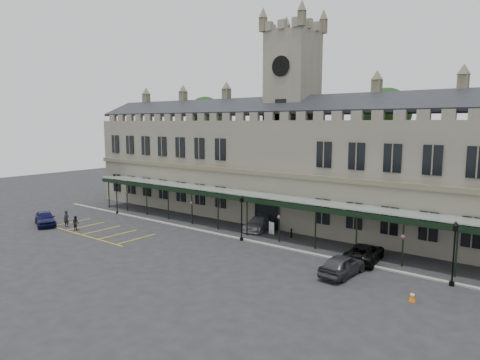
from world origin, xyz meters
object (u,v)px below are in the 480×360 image
Objects in this scene: person_b at (76,223)px; clock_tower at (292,111)px; lamp_post_mid at (242,214)px; car_taxi at (260,223)px; station_building at (291,167)px; sign_board at (272,228)px; car_right_a at (342,265)px; car_van at (364,252)px; traffic_cone at (412,296)px; car_left_a at (45,218)px; person_a at (66,219)px; lamp_post_right at (454,248)px; lamp_post_left at (117,195)px.

clock_tower is at bearing -138.99° from person_b.
lamp_post_mid reaches higher than car_taxi.
station_building is at bearing -90.00° from clock_tower.
car_right_a reaches higher than sign_board.
person_b is (-29.22, -4.85, -0.04)m from car_right_a.
car_van is (13.00, -9.42, -12.35)m from clock_tower.
lamp_post_mid is 12.44m from car_van.
clock_tower is 13.73m from car_taxi.
car_left_a is (-39.75, -4.10, 0.50)m from traffic_cone.
car_van is at bearing 6.23° from lamp_post_mid.
car_van is at bearing -35.93° from clock_tower.
car_van is 32.65m from person_a.
clock_tower is at bearing 77.04° from car_taxi.
person_b reaches higher than car_van.
car_van is (34.00, 10.16, -0.08)m from car_left_a.
car_taxi is (-20.58, 4.91, -2.09)m from lamp_post_right.
lamp_post_left is at bearing -151.87° from station_building.
lamp_post_mid reaches higher than person_a.
car_right_a is (34.00, 5.79, -0.00)m from car_left_a.
traffic_cone is at bearing -7.20° from lamp_post_left.
lamp_post_left is 0.80× the size of car_taxi.
traffic_cone is (-1.47, -4.58, -2.52)m from lamp_post_right.
car_taxi is 0.97× the size of car_van.
sign_board is 0.26× the size of car_left_a.
car_van is 1.11× the size of car_right_a.
person_a reaches higher than car_left_a.
lamp_post_left reaches higher than sign_board.
car_right_a reaches higher than person_b.
station_building reaches higher than traffic_cone.
car_taxi is 15.47m from car_right_a.
clock_tower is at bearing 90.00° from station_building.
clock_tower is 5.34× the size of lamp_post_mid.
station_building is at bearing 24.71° from person_a.
station_building is at bearing -42.60° from car_right_a.
lamp_post_right is 0.88× the size of car_van.
car_van is (13.00, -9.33, -5.71)m from station_building.
station_building is 12.46× the size of lamp_post_right.
lamp_post_mid is 20.74m from person_a.
lamp_post_mid is 0.88× the size of car_taxi.
station_building reaches higher than person_b.
station_building is at bearing 28.13° from lamp_post_left.
sign_board is 13.25m from car_right_a.
sign_board is 0.70× the size of person_a.
car_left_a is at bearing -137.12° from station_building.
lamp_post_mid is at bearing -10.06° from car_right_a.
clock_tower is 4.69× the size of car_taxi.
station_building is at bearing -139.12° from person_b.
sign_board is (-18.46, 4.13, -2.22)m from lamp_post_right.
station_building is 9.05m from sign_board.
person_b is at bearing -66.46° from lamp_post_left.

